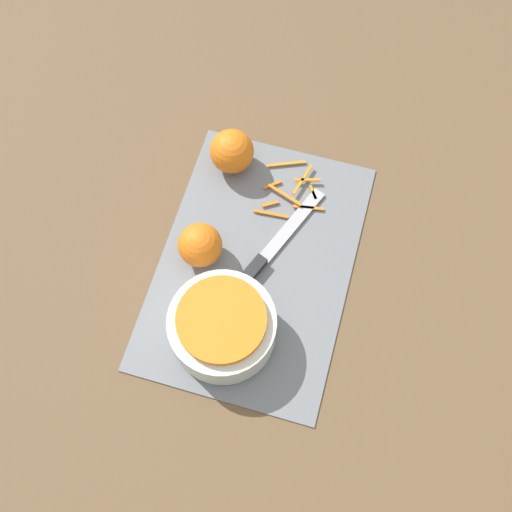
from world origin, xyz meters
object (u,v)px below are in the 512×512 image
object	(u,v)px
bowl_speckled	(223,326)
knife	(256,267)
orange_left	(232,151)
orange_right	(200,245)

from	to	relation	value
bowl_speckled	knife	world-z (taller)	bowl_speckled
knife	bowl_speckled	bearing A→B (deg)	-166.84
orange_left	orange_right	world-z (taller)	orange_left
orange_right	orange_left	bearing A→B (deg)	0.48
knife	orange_right	xyz separation A→B (m)	(0.00, 0.10, 0.03)
knife	orange_left	world-z (taller)	orange_left
bowl_speckled	orange_left	bearing A→B (deg)	14.21
orange_right	bowl_speckled	bearing A→B (deg)	-148.00
bowl_speckled	orange_right	distance (m)	0.15
knife	orange_left	size ratio (longest dim) A/B	3.32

